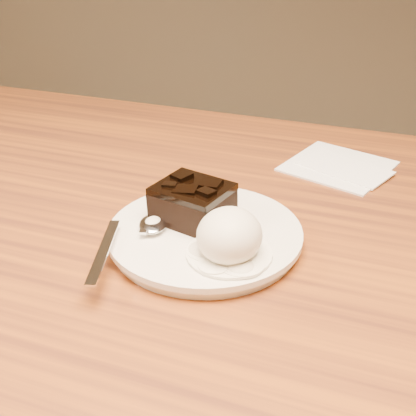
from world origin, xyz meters
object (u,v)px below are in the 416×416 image
(spoon, at_px, (153,225))
(napkin, at_px, (338,165))
(plate, at_px, (205,236))
(brownie, at_px, (193,205))
(ice_cream_scoop, at_px, (229,235))

(spoon, relative_size, napkin, 1.29)
(plate, height_order, brownie, brownie)
(spoon, bearing_deg, plate, 2.37)
(plate, height_order, napkin, plate)
(napkin, bearing_deg, brownie, -118.43)
(plate, distance_m, napkin, 0.29)
(brownie, distance_m, napkin, 0.28)
(brownie, bearing_deg, napkin, 61.57)
(plate, bearing_deg, napkin, 66.84)
(plate, height_order, ice_cream_scoop, ice_cream_scoop)
(brownie, xyz_separation_m, spoon, (-0.03, -0.04, -0.01))
(spoon, bearing_deg, brownie, 29.40)
(spoon, bearing_deg, napkin, 41.63)
(plate, height_order, spoon, spoon)
(brownie, xyz_separation_m, napkin, (0.13, 0.25, -0.03))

